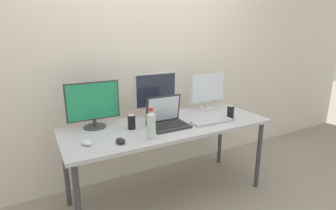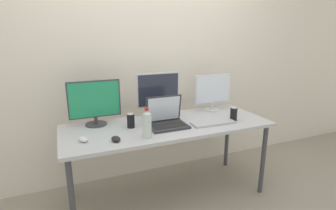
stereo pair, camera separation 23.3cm
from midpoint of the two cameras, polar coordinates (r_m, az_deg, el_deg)
ground_plane at (r=2.73m, az=-2.59°, el=-19.04°), size 16.00×16.00×0.00m
wall_back at (r=2.81m, az=-8.28°, el=10.30°), size 7.00×0.08×2.60m
work_desk at (r=2.41m, az=-2.79°, el=-5.53°), size 1.87×0.72×0.74m
monitor_left at (r=2.36m, az=-18.73°, el=0.15°), size 0.46×0.19×0.40m
monitor_center at (r=2.54m, az=-5.32°, el=2.37°), size 0.43×0.22×0.44m
monitor_right at (r=2.82m, az=6.28°, el=3.12°), size 0.42×0.18×0.38m
laptop_silver at (r=2.33m, az=-3.14°, el=-3.16°), size 0.34×0.25×0.26m
keyboard_main at (r=2.45m, az=6.88°, el=-3.58°), size 0.41×0.15×0.02m
mouse_by_keyboard at (r=2.03m, az=-13.59°, el=-7.67°), size 0.08×0.10×0.04m
mouse_by_laptop at (r=2.08m, az=-20.46°, el=-7.76°), size 0.09×0.11×0.04m
water_bottle at (r=2.05m, az=-6.95°, el=-4.30°), size 0.07×0.07×0.24m
soda_can_near_keyboard at (r=2.58m, az=10.96°, el=-1.55°), size 0.07×0.07×0.13m
soda_can_by_laptop at (r=2.29m, az=-10.85°, el=-3.69°), size 0.07×0.07×0.13m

